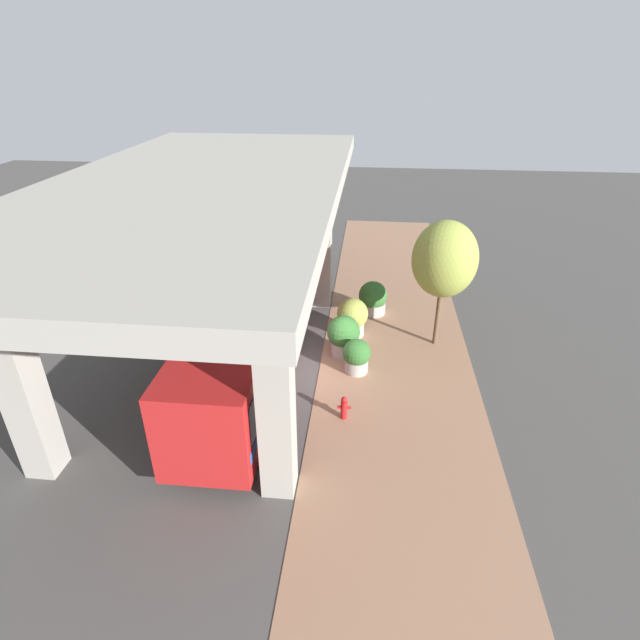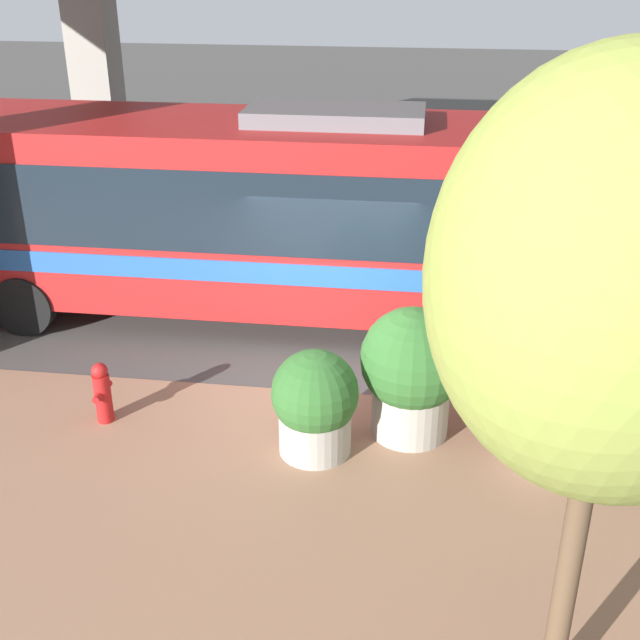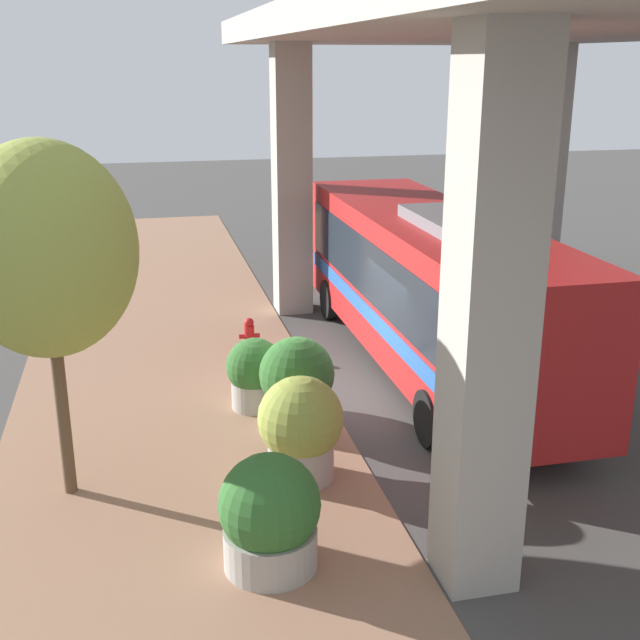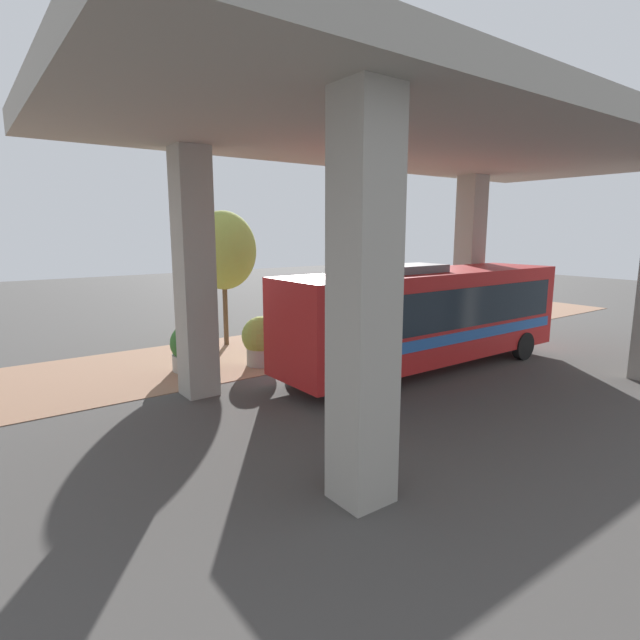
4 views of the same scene
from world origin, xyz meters
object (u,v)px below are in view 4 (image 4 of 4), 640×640
(planter_back, at_px, (261,340))
(street_tree_near, at_px, (223,251))
(fire_hydrant, at_px, (384,333))
(planter_front, at_px, (323,334))
(bus, at_px, (426,313))
(planter_extra, at_px, (191,348))
(planter_middle, at_px, (307,335))

(planter_back, distance_m, street_tree_near, 4.62)
(fire_hydrant, xyz_separation_m, planter_front, (-0.30, -2.88, 0.26))
(bus, height_order, planter_front, bus)
(planter_back, distance_m, planter_extra, 2.37)
(planter_middle, xyz_separation_m, planter_extra, (-1.15, -3.91, -0.17))
(bus, distance_m, planter_back, 5.65)
(planter_middle, distance_m, street_tree_near, 4.98)
(planter_front, bearing_deg, bus, 18.50)
(fire_hydrant, distance_m, street_tree_near, 7.27)
(fire_hydrant, bearing_deg, bus, -23.18)
(bus, distance_m, street_tree_near, 8.36)
(planter_extra, distance_m, street_tree_near, 4.82)
(planter_extra, bearing_deg, planter_middle, 73.67)
(planter_front, xyz_separation_m, planter_middle, (0.58, -1.16, 0.22))
(planter_front, height_order, planter_middle, planter_middle)
(planter_middle, height_order, planter_extra, planter_middle)
(planter_extra, bearing_deg, fire_hydrant, 83.77)
(fire_hydrant, height_order, street_tree_near, street_tree_near)
(fire_hydrant, relative_size, planter_back, 0.51)
(planter_front, height_order, planter_back, planter_back)
(bus, relative_size, street_tree_near, 2.02)
(planter_back, bearing_deg, street_tree_near, 173.88)
(bus, distance_m, planter_front, 4.33)
(fire_hydrant, relative_size, street_tree_near, 0.16)
(planter_middle, distance_m, planter_back, 1.73)
(bus, xyz_separation_m, fire_hydrant, (-3.64, 1.56, -1.47))
(fire_hydrant, relative_size, planter_middle, 0.50)
(planter_front, bearing_deg, planter_back, -84.11)
(bus, height_order, street_tree_near, street_tree_near)
(fire_hydrant, height_order, planter_middle, planter_middle)
(planter_front, xyz_separation_m, planter_extra, (-0.56, -5.07, 0.05))
(planter_middle, relative_size, street_tree_near, 0.33)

